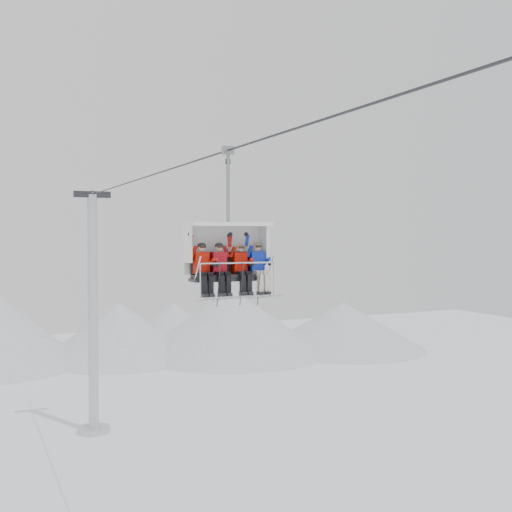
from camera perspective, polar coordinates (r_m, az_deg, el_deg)
name	(u,v)px	position (r m, az deg, el deg)	size (l,w,h in m)	color
ridgeline	(31,334)	(56.97, -19.39, -6.53)	(72.00, 21.00, 7.00)	silver
lift_tower_right	(93,330)	(37.06, -14.27, -6.36)	(2.00, 1.80, 13.48)	silver
haul_cable	(256,141)	(15.66, 0.00, 10.16)	(0.06, 0.06, 50.00)	#2C2C30
chairlift_carrier	(226,250)	(17.28, -2.65, 0.57)	(2.25, 1.17, 3.98)	black
skier_far_left	(203,268)	(16.74, -4.74, -1.06)	(0.39, 1.69, 1.55)	#B91305
skier_center_left	(220,268)	(16.91, -3.19, -1.03)	(0.39, 1.69, 1.55)	#A20D16
skier_center_right	(241,268)	(17.13, -1.32, -1.03)	(0.37, 1.69, 1.51)	#A80F03
skier_far_right	(258,267)	(17.34, 0.21, -0.96)	(0.39, 1.69, 1.55)	#102BAF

